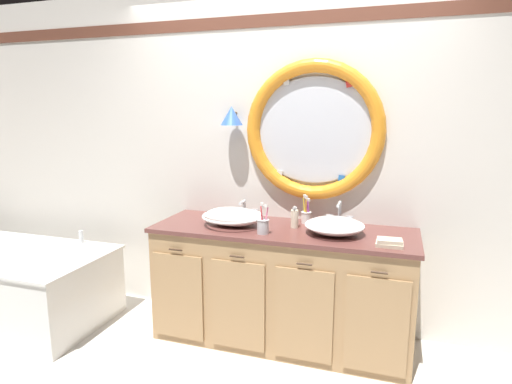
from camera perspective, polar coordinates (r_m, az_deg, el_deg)
name	(u,v)px	position (r m, az deg, el deg)	size (l,w,h in m)	color
ground_plane	(259,354)	(3.21, 0.34, -20.69)	(14.00, 14.00, 0.00)	silver
back_wall_assembly	(284,157)	(3.31, 3.80, 4.64)	(6.40, 0.26, 2.60)	silver
vanity_counter	(282,285)	(3.20, 3.45, -12.19)	(1.86, 0.65, 0.85)	tan
bathtub	(8,277)	(4.08, -30.13, -9.77)	(1.65, 0.87, 0.68)	white
sink_basin_left	(233,216)	(3.13, -3.13, -3.25)	(0.45, 0.45, 0.13)	white
sink_basin_right	(335,226)	(2.95, 10.40, -4.43)	(0.40, 0.40, 0.11)	white
faucet_set_left	(244,210)	(3.36, -1.59, -2.42)	(0.23, 0.12, 0.14)	silver
faucet_set_right	(339,216)	(3.19, 11.02, -3.09)	(0.20, 0.14, 0.18)	silver
toothbrush_holder_left	(263,225)	(2.91, 0.93, -4.44)	(0.09, 0.09, 0.22)	silver
toothbrush_holder_right	(306,216)	(3.20, 6.69, -3.15)	(0.08, 0.08, 0.22)	white
soap_dispenser	(295,218)	(3.07, 5.15, -3.48)	(0.05, 0.06, 0.16)	#EFE5C6
folded_hand_towel	(390,243)	(2.78, 17.33, -6.46)	(0.16, 0.11, 0.05)	beige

